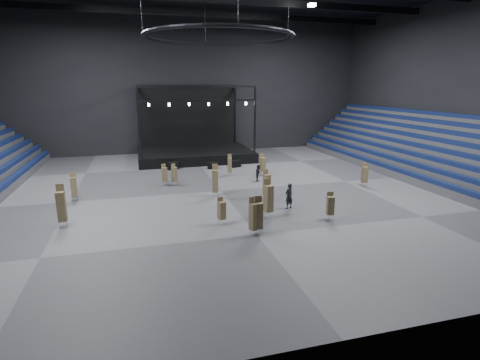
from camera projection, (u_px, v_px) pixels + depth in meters
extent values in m
plane|color=#555558|center=(221.00, 191.00, 33.51)|extent=(50.00, 50.00, 0.00)
cube|color=black|center=(187.00, 86.00, 50.90)|extent=(50.00, 0.20, 18.00)
cube|color=black|center=(363.00, 92.00, 11.66)|extent=(50.00, 0.20, 18.00)
cube|color=black|center=(462.00, 87.00, 37.70)|extent=(0.20, 42.00, 18.00)
cube|color=#48484A|center=(421.00, 172.00, 38.91)|extent=(7.20, 40.00, 0.75)
cube|color=#0D153D|center=(395.00, 169.00, 37.93)|extent=(0.59, 40.00, 0.40)
cube|color=#48484A|center=(426.00, 168.00, 38.94)|extent=(6.30, 40.00, 1.50)
cube|color=#0D153D|center=(403.00, 161.00, 37.97)|extent=(0.59, 40.00, 0.40)
cube|color=#48484A|center=(430.00, 165.00, 38.96)|extent=(5.40, 40.00, 2.25)
cube|color=#0D153D|center=(412.00, 153.00, 38.02)|extent=(0.59, 40.00, 0.40)
cube|color=#48484A|center=(434.00, 161.00, 38.98)|extent=(4.50, 40.00, 3.00)
cube|color=#0D153D|center=(420.00, 146.00, 38.06)|extent=(0.59, 40.00, 0.40)
cube|color=#48484A|center=(438.00, 157.00, 39.00)|extent=(3.60, 40.00, 3.75)
cube|color=#0D153D|center=(428.00, 138.00, 38.11)|extent=(0.59, 40.00, 0.40)
cube|color=#48484A|center=(442.00, 153.00, 39.03)|extent=(2.70, 40.00, 4.50)
cube|color=#0D153D|center=(437.00, 130.00, 38.15)|extent=(0.59, 40.00, 0.40)
cube|color=#48484A|center=(446.00, 150.00, 39.05)|extent=(1.80, 40.00, 5.25)
cube|color=#0D153D|center=(445.00, 123.00, 38.20)|extent=(0.59, 40.00, 0.40)
cube|color=#48484A|center=(450.00, 146.00, 39.07)|extent=(0.90, 40.00, 6.00)
cube|color=#0D153D|center=(453.00, 115.00, 38.24)|extent=(0.59, 40.00, 0.40)
cube|color=black|center=(195.00, 154.00, 47.84)|extent=(14.00, 10.00, 1.20)
cube|color=black|center=(188.00, 115.00, 51.18)|extent=(13.30, 0.30, 8.00)
cylinder|color=black|center=(139.00, 124.00, 40.73)|extent=(0.24, 0.24, 7.80)
cylinder|color=black|center=(138.00, 117.00, 49.33)|extent=(0.24, 0.24, 7.80)
cylinder|color=black|center=(255.00, 121.00, 44.12)|extent=(0.24, 0.24, 7.80)
cylinder|color=black|center=(235.00, 115.00, 52.72)|extent=(0.24, 0.24, 7.80)
cube|color=black|center=(199.00, 87.00, 41.46)|extent=(13.40, 0.25, 0.25)
cube|color=black|center=(187.00, 86.00, 50.06)|extent=(13.40, 0.25, 0.25)
cube|color=black|center=(199.00, 100.00, 41.83)|extent=(13.40, 0.20, 0.20)
cylinder|color=white|center=(149.00, 105.00, 40.52)|extent=(0.24, 0.24, 0.35)
cylinder|color=white|center=(169.00, 105.00, 41.08)|extent=(0.24, 0.24, 0.35)
cylinder|color=white|center=(189.00, 104.00, 41.65)|extent=(0.24, 0.24, 0.35)
cylinder|color=white|center=(209.00, 104.00, 42.21)|extent=(0.24, 0.24, 0.35)
cylinder|color=white|center=(228.00, 104.00, 42.78)|extent=(0.24, 0.24, 0.35)
cylinder|color=white|center=(246.00, 103.00, 43.34)|extent=(0.24, 0.24, 0.35)
torus|color=black|center=(219.00, 37.00, 30.29)|extent=(12.30, 12.30, 0.30)
cylinder|color=black|center=(289.00, 7.00, 31.21)|extent=(0.04, 0.04, 5.00)
cylinder|color=black|center=(205.00, 16.00, 35.27)|extent=(0.04, 0.04, 5.00)
cube|color=black|center=(191.00, 14.00, 43.26)|extent=(49.00, 0.35, 0.70)
cube|color=white|center=(312.00, 5.00, 35.70)|extent=(0.60, 0.60, 0.25)
cube|color=black|center=(173.00, 166.00, 41.84)|extent=(1.37, 0.96, 0.83)
cube|color=black|center=(212.00, 166.00, 42.11)|extent=(1.20, 0.74, 0.75)
cube|color=black|center=(236.00, 164.00, 43.03)|extent=(1.31, 0.98, 0.78)
cylinder|color=silver|center=(257.00, 232.00, 23.55)|extent=(0.03, 0.03, 0.39)
cylinder|color=silver|center=(255.00, 230.00, 23.89)|extent=(0.03, 0.03, 0.39)
cylinder|color=silver|center=(262.00, 232.00, 23.64)|extent=(0.03, 0.03, 0.39)
cylinder|color=silver|center=(260.00, 230.00, 23.99)|extent=(0.03, 0.03, 0.39)
cube|color=olive|center=(259.00, 216.00, 23.51)|extent=(0.51, 0.51, 1.68)
cube|color=olive|center=(258.00, 203.00, 23.50)|extent=(0.45, 0.10, 0.93)
cylinder|color=silver|center=(363.00, 185.00, 34.61)|extent=(0.03, 0.03, 0.40)
cylinder|color=silver|center=(361.00, 184.00, 34.96)|extent=(0.03, 0.03, 0.40)
cylinder|color=silver|center=(367.00, 185.00, 34.71)|extent=(0.03, 0.03, 0.40)
cylinder|color=silver|center=(364.00, 184.00, 35.06)|extent=(0.03, 0.03, 0.40)
cube|color=olive|center=(365.00, 175.00, 34.60)|extent=(0.54, 0.54, 1.48)
cube|color=olive|center=(364.00, 167.00, 34.62)|extent=(0.46, 0.12, 0.82)
cylinder|color=silver|center=(220.00, 223.00, 25.24)|extent=(0.03, 0.03, 0.37)
cylinder|color=silver|center=(219.00, 221.00, 25.57)|extent=(0.03, 0.03, 0.37)
cylinder|color=silver|center=(225.00, 222.00, 25.33)|extent=(0.03, 0.03, 0.37)
cylinder|color=silver|center=(224.00, 220.00, 25.66)|extent=(0.03, 0.03, 0.37)
cube|color=olive|center=(222.00, 210.00, 25.25)|extent=(0.57, 0.57, 1.22)
cube|color=olive|center=(220.00, 202.00, 25.26)|extent=(0.42, 0.19, 0.67)
cylinder|color=silver|center=(163.00, 184.00, 35.12)|extent=(0.03, 0.03, 0.35)
cylinder|color=silver|center=(163.00, 183.00, 35.43)|extent=(0.03, 0.03, 0.35)
cylinder|color=silver|center=(167.00, 184.00, 35.20)|extent=(0.03, 0.03, 0.35)
cylinder|color=silver|center=(167.00, 183.00, 35.52)|extent=(0.03, 0.03, 0.35)
cube|color=olive|center=(165.00, 175.00, 35.11)|extent=(0.52, 0.52, 1.36)
cube|color=olive|center=(164.00, 168.00, 35.10)|extent=(0.40, 0.16, 0.75)
cylinder|color=silver|center=(173.00, 184.00, 35.17)|extent=(0.03, 0.03, 0.35)
cylinder|color=silver|center=(173.00, 183.00, 35.48)|extent=(0.03, 0.03, 0.35)
cylinder|color=silver|center=(177.00, 183.00, 35.26)|extent=(0.03, 0.03, 0.35)
cylinder|color=silver|center=(176.00, 183.00, 35.57)|extent=(0.03, 0.03, 0.35)
cube|color=olive|center=(174.00, 174.00, 35.16)|extent=(0.56, 0.56, 1.37)
cube|color=olive|center=(173.00, 167.00, 35.13)|extent=(0.39, 0.21, 0.76)
cylinder|color=silver|center=(266.00, 216.00, 26.50)|extent=(0.03, 0.03, 0.45)
cylinder|color=silver|center=(264.00, 214.00, 26.90)|extent=(0.03, 0.03, 0.45)
cylinder|color=silver|center=(272.00, 215.00, 26.61)|extent=(0.03, 0.03, 0.45)
cylinder|color=silver|center=(270.00, 213.00, 27.01)|extent=(0.03, 0.03, 0.45)
cube|color=olive|center=(268.00, 199.00, 26.46)|extent=(0.67, 0.67, 1.91)
cube|color=olive|center=(267.00, 186.00, 26.42)|extent=(0.51, 0.21, 1.05)
cylinder|color=silver|center=(261.00, 174.00, 38.93)|extent=(0.03, 0.03, 0.42)
cylinder|color=silver|center=(260.00, 173.00, 39.31)|extent=(0.03, 0.03, 0.42)
cylinder|color=silver|center=(265.00, 174.00, 39.04)|extent=(0.03, 0.03, 0.42)
cylinder|color=silver|center=(264.00, 173.00, 39.42)|extent=(0.03, 0.03, 0.42)
cube|color=olive|center=(262.00, 164.00, 38.94)|extent=(0.63, 0.63, 1.47)
cube|color=olive|center=(261.00, 158.00, 38.95)|extent=(0.49, 0.20, 0.81)
cylinder|color=silver|center=(60.00, 226.00, 24.62)|extent=(0.03, 0.03, 0.44)
cylinder|color=silver|center=(61.00, 223.00, 25.01)|extent=(0.03, 0.03, 0.44)
cylinder|color=silver|center=(66.00, 225.00, 24.73)|extent=(0.03, 0.03, 0.44)
cylinder|color=silver|center=(68.00, 223.00, 25.12)|extent=(0.03, 0.03, 0.44)
cube|color=olive|center=(61.00, 207.00, 24.57)|extent=(0.53, 0.53, 2.00)
cube|color=olive|center=(60.00, 192.00, 24.54)|extent=(0.51, 0.07, 1.10)
cylinder|color=silver|center=(229.00, 174.00, 38.83)|extent=(0.03, 0.03, 0.35)
cylinder|color=silver|center=(228.00, 174.00, 39.15)|extent=(0.03, 0.03, 0.35)
cylinder|color=silver|center=(232.00, 174.00, 38.92)|extent=(0.03, 0.03, 0.35)
cylinder|color=silver|center=(231.00, 173.00, 39.23)|extent=(0.03, 0.03, 0.35)
cube|color=olive|center=(230.00, 165.00, 38.80)|extent=(0.50, 0.50, 1.54)
cube|color=olive|center=(230.00, 158.00, 38.79)|extent=(0.40, 0.13, 0.85)
cylinder|color=silver|center=(265.00, 198.00, 30.72)|extent=(0.03, 0.03, 0.42)
cylinder|color=silver|center=(263.00, 196.00, 31.09)|extent=(0.03, 0.03, 0.42)
cylinder|color=silver|center=(270.00, 197.00, 30.82)|extent=(0.03, 0.03, 0.42)
cylinder|color=silver|center=(268.00, 196.00, 31.19)|extent=(0.03, 0.03, 0.42)
cube|color=olive|center=(267.00, 185.00, 30.69)|extent=(0.60, 0.60, 1.69)
cube|color=olive|center=(266.00, 175.00, 30.67)|extent=(0.48, 0.16, 0.93)
cylinder|color=silver|center=(251.00, 234.00, 23.41)|extent=(0.03, 0.03, 0.36)
cylinder|color=silver|center=(250.00, 232.00, 23.73)|extent=(0.03, 0.03, 0.36)
cylinder|color=silver|center=(257.00, 233.00, 23.50)|extent=(0.03, 0.03, 0.36)
cylinder|color=silver|center=(255.00, 231.00, 23.82)|extent=(0.03, 0.03, 0.36)
cube|color=olive|center=(253.00, 217.00, 23.36)|extent=(0.56, 0.56, 1.71)
cube|color=olive|center=(252.00, 204.00, 23.30)|extent=(0.40, 0.21, 0.94)
cylinder|color=silver|center=(73.00, 200.00, 30.26)|extent=(0.03, 0.03, 0.36)
cylinder|color=silver|center=(73.00, 199.00, 30.58)|extent=(0.03, 0.03, 0.36)
cylinder|color=silver|center=(77.00, 199.00, 30.35)|extent=(0.03, 0.03, 0.36)
cylinder|color=silver|center=(78.00, 198.00, 30.67)|extent=(0.03, 0.03, 0.36)
cube|color=olive|center=(74.00, 187.00, 30.22)|extent=(0.45, 0.45, 1.62)
cube|color=olive|center=(73.00, 178.00, 30.20)|extent=(0.42, 0.06, 0.89)
cylinder|color=silver|center=(329.00, 218.00, 26.09)|extent=(0.03, 0.03, 0.39)
cylinder|color=silver|center=(326.00, 216.00, 26.44)|extent=(0.03, 0.03, 0.39)
cylinder|color=silver|center=(333.00, 217.00, 26.18)|extent=(0.03, 0.03, 0.39)
cylinder|color=silver|center=(331.00, 216.00, 26.53)|extent=(0.03, 0.03, 0.39)
cube|color=olive|center=(330.00, 205.00, 26.10)|extent=(0.57, 0.57, 1.29)
cube|color=olive|center=(330.00, 196.00, 26.14)|extent=(0.46, 0.16, 0.71)
cylinder|color=silver|center=(214.00, 195.00, 31.47)|extent=(0.03, 0.03, 0.40)
cylinder|color=silver|center=(213.00, 194.00, 31.83)|extent=(0.03, 0.03, 0.40)
cylinder|color=silver|center=(218.00, 195.00, 31.57)|extent=(0.03, 0.03, 0.40)
cylinder|color=silver|center=(217.00, 193.00, 31.93)|extent=(0.03, 0.03, 0.40)
cube|color=olive|center=(215.00, 181.00, 31.42)|extent=(0.59, 0.59, 1.92)
cube|color=olive|center=(215.00, 170.00, 31.39)|extent=(0.47, 0.17, 1.05)
imported|color=black|center=(289.00, 196.00, 28.49)|extent=(0.85, 0.71, 1.98)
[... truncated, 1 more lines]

